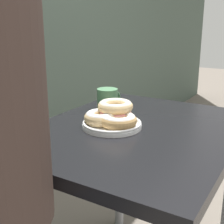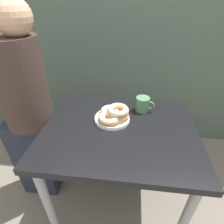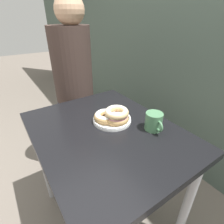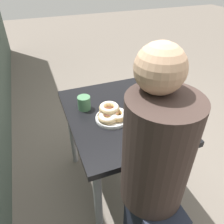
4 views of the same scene
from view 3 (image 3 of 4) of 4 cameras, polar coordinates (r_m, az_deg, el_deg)
wall_back at (r=1.48m, az=32.80°, el=24.53°), size 8.00×0.05×2.60m
dining_table at (r=1.01m, az=-1.95°, el=-10.70°), size 0.90×0.71×0.77m
donut_plate at (r=0.99m, az=0.36°, el=-1.17°), size 0.24×0.25×0.09m
coffee_mug at (r=0.95m, az=13.53°, el=-2.98°), size 0.13×0.09×0.10m
person_figure at (r=1.48m, az=-12.24°, el=5.89°), size 0.36×0.30×1.44m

